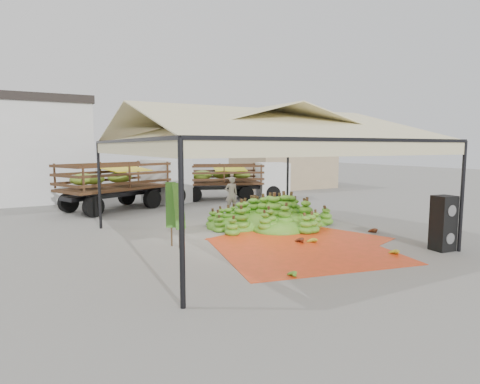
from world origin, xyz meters
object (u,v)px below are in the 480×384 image
speaker_stack (443,223)px  truck_left (134,179)px  banana_heap (274,210)px  vendor (231,194)px  truck_right (239,177)px

speaker_stack → truck_left: truck_left is taller
banana_heap → truck_left: (-3.36, 6.85, 0.82)m
vendor → truck_right: truck_right is taller
speaker_stack → truck_left: bearing=119.2°
truck_left → vendor: bearing=-69.5°
banana_heap → speaker_stack: size_ratio=3.27×
vendor → truck_left: size_ratio=0.23×
vendor → truck_left: bearing=-35.9°
banana_heap → vendor: vendor is taller
speaker_stack → vendor: vendor is taller
truck_left → truck_right: (5.82, 0.25, -0.14)m
banana_heap → truck_left: size_ratio=0.74×
banana_heap → truck_right: truck_right is taller
banana_heap → truck_right: 7.55m
truck_right → truck_left: bearing=-158.2°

